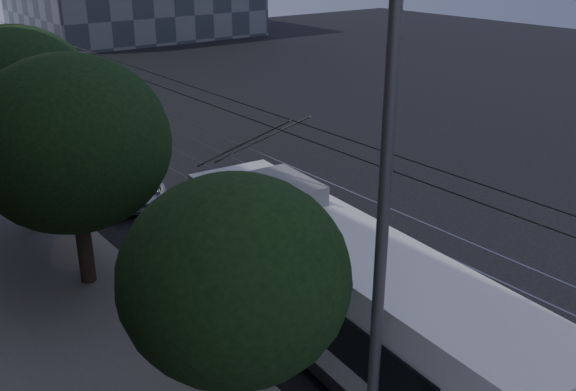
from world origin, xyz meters
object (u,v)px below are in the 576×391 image
at_px(trolleybus, 342,294).
at_px(streetlamp_near, 404,180).
at_px(car_white_b, 2,127).
at_px(pickup_silver, 124,179).
at_px(car_white_a, 50,142).

distance_m(trolleybus, streetlamp_near, 5.74).
distance_m(trolleybus, car_white_b, 24.23).
relative_size(pickup_silver, car_white_b, 1.25).
relative_size(car_white_a, car_white_b, 0.95).
bearing_deg(car_white_a, pickup_silver, -78.76).
distance_m(car_white_a, streetlamp_near, 23.97).
relative_size(car_white_b, streetlamp_near, 0.42).
relative_size(pickup_silver, streetlamp_near, 0.53).
height_order(trolleybus, pickup_silver, trolleybus).
xyz_separation_m(trolleybus, pickup_silver, (0.20, 12.96, -0.97)).
bearing_deg(trolleybus, streetlamp_near, -114.57).
xyz_separation_m(car_white_a, streetlamp_near, (-1.53, -23.33, 5.28)).
height_order(pickup_silver, car_white_a, pickup_silver).
distance_m(trolleybus, pickup_silver, 13.00).
bearing_deg(trolleybus, car_white_b, 98.19).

